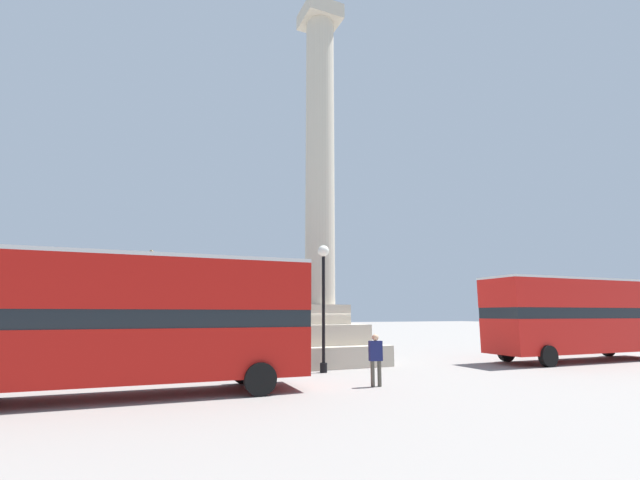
# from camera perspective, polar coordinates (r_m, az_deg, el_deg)

# --- Properties ---
(ground_plane) EXTENTS (200.00, 200.00, 0.00)m
(ground_plane) POSITION_cam_1_polar(r_m,az_deg,el_deg) (22.55, -0.00, -16.13)
(ground_plane) COLOR gray
(monument_column) EXTENTS (5.37, 5.37, 21.06)m
(monument_column) POSITION_cam_1_polar(r_m,az_deg,el_deg) (22.75, -0.00, -0.00)
(monument_column) COLOR #BCB29E
(monument_column) RESTS_ON ground_plane
(bus_a) EXTENTS (11.32, 3.26, 4.36)m
(bus_a) POSITION_cam_1_polar(r_m,az_deg,el_deg) (27.39, 31.13, -8.58)
(bus_a) COLOR red
(bus_a) RESTS_ON ground_plane
(bus_b) EXTENTS (11.20, 3.28, 4.29)m
(bus_b) POSITION_cam_1_polar(r_m,az_deg,el_deg) (14.68, -24.10, -9.37)
(bus_b) COLOR #B7140F
(bus_b) RESTS_ON ground_plane
(equestrian_statue) EXTENTS (3.68, 2.65, 6.09)m
(equestrian_statue) POSITION_cam_1_polar(r_m,az_deg,el_deg) (26.11, -22.12, -10.76)
(equestrian_statue) COLOR #BCB29E
(equestrian_statue) RESTS_ON ground_plane
(street_lamp) EXTENTS (0.51, 0.51, 5.51)m
(street_lamp) POSITION_cam_1_polar(r_m,az_deg,el_deg) (18.98, 0.46, -6.65)
(street_lamp) COLOR black
(street_lamp) RESTS_ON ground_plane
(pedestrian_near_lamp) EXTENTS (0.49, 0.26, 1.77)m
(pedestrian_near_lamp) POSITION_cam_1_polar(r_m,az_deg,el_deg) (15.55, 7.43, -15.15)
(pedestrian_near_lamp) COLOR #4C473D
(pedestrian_near_lamp) RESTS_ON ground_plane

